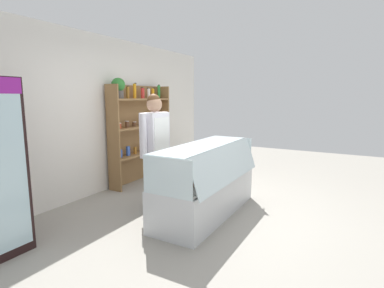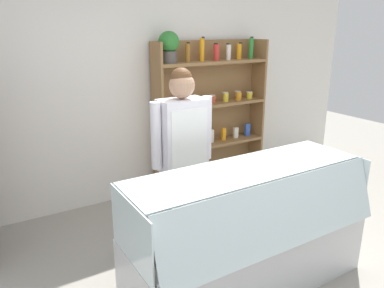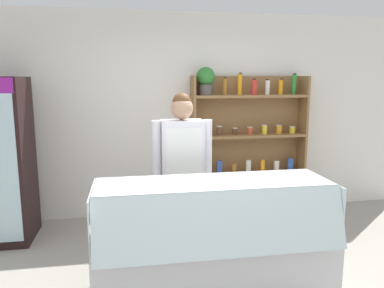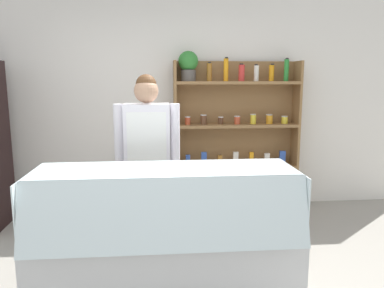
% 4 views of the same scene
% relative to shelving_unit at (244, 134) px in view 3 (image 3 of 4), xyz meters
% --- Properties ---
extents(back_wall, '(6.80, 0.10, 2.70)m').
position_rel_shelving_unit_xyz_m(back_wall, '(-0.86, 0.20, 0.25)').
color(back_wall, white).
rests_on(back_wall, ground).
extents(shelving_unit, '(1.56, 0.29, 1.99)m').
position_rel_shelving_unit_xyz_m(shelving_unit, '(0.00, 0.00, 0.00)').
color(shelving_unit, olive).
rests_on(shelving_unit, ground).
extents(deli_display_case, '(1.97, 0.76, 1.01)m').
position_rel_shelving_unit_xyz_m(deli_display_case, '(-0.86, -1.93, -0.79)').
color(deli_display_case, silver).
rests_on(deli_display_case, ground).
extents(shop_clerk, '(0.61, 0.25, 1.71)m').
position_rel_shelving_unit_xyz_m(shop_clerk, '(-1.01, -1.17, -0.09)').
color(shop_clerk, '#2D2D38').
rests_on(shop_clerk, ground).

